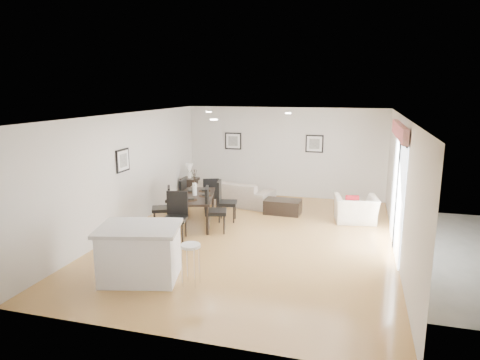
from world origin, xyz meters
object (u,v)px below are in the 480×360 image
(side_table, at_px, (190,188))
(kitchen_island, at_px, (140,252))
(dining_chair_wfar, at_px, (179,196))
(coffee_table, at_px, (283,207))
(dining_chair_wnear, at_px, (165,205))
(dining_chair_efar, at_px, (224,199))
(dining_table, at_px, (195,198))
(dining_chair_foot, at_px, (211,193))
(sofa, at_px, (233,192))
(dining_chair_head, at_px, (176,213))
(bar_stool, at_px, (191,250))
(armchair, at_px, (356,209))
(dining_chair_enear, at_px, (212,207))

(side_table, height_order, kitchen_island, kitchen_island)
(dining_chair_wfar, relative_size, coffee_table, 1.05)
(dining_chair_wnear, distance_m, dining_chair_wfar, 0.83)
(dining_chair_efar, height_order, side_table, dining_chair_efar)
(dining_table, relative_size, dining_chair_foot, 2.02)
(coffee_table, bearing_deg, side_table, 165.70)
(side_table, bearing_deg, dining_table, -64.95)
(sofa, bearing_deg, dining_chair_wfar, 71.61)
(sofa, distance_m, dining_chair_wfar, 1.89)
(dining_chair_wfar, distance_m, dining_chair_foot, 0.90)
(dining_chair_head, distance_m, bar_stool, 2.41)
(armchair, xyz_separation_m, bar_stool, (-2.60, -4.33, 0.29))
(dining_chair_wfar, height_order, dining_chair_enear, dining_chair_enear)
(dining_table, height_order, dining_chair_enear, dining_chair_enear)
(dining_chair_wnear, xyz_separation_m, dining_chair_efar, (1.21, 0.81, 0.03))
(dining_chair_wfar, height_order, dining_chair_efar, dining_chair_efar)
(armchair, xyz_separation_m, dining_chair_efar, (-3.17, -0.77, 0.24))
(dining_chair_wfar, bearing_deg, dining_chair_head, 16.69)
(dining_chair_enear, relative_size, side_table, 1.71)
(dining_chair_head, height_order, bar_stool, dining_chair_head)
(sofa, height_order, dining_chair_foot, dining_chair_foot)
(dining_chair_efar, bearing_deg, dining_chair_foot, 30.42)
(sofa, distance_m, dining_chair_foot, 1.05)
(side_table, relative_size, bar_stool, 0.85)
(armchair, distance_m, bar_stool, 5.06)
(dining_chair_wnear, bearing_deg, dining_table, 97.86)
(coffee_table, relative_size, bar_stool, 1.30)
(kitchen_island, bearing_deg, dining_chair_enear, 68.22)
(dining_table, xyz_separation_m, dining_chair_wfar, (-0.60, 0.44, -0.09))
(dining_chair_enear, xyz_separation_m, coffee_table, (1.31, 1.88, -0.40))
(dining_chair_foot, bearing_deg, side_table, -70.83)
(dining_chair_enear, xyz_separation_m, dining_chair_foot, (-0.57, 1.53, -0.07))
(dining_chair_enear, bearing_deg, dining_chair_foot, 4.31)
(dining_chair_wfar, bearing_deg, dining_chair_wnear, -5.34)
(dining_chair_head, bearing_deg, dining_chair_wfar, 100.69)
(dining_table, relative_size, dining_chair_efar, 1.85)
(armchair, relative_size, side_table, 1.63)
(dining_chair_efar, bearing_deg, side_table, 31.16)
(side_table, bearing_deg, dining_chair_efar, -48.38)
(sofa, relative_size, dining_chair_wfar, 2.35)
(dining_chair_foot, bearing_deg, dining_chair_wnear, 43.48)
(dining_chair_efar, height_order, bar_stool, dining_chair_efar)
(dining_chair_foot, height_order, coffee_table, dining_chair_foot)
(dining_chair_head, bearing_deg, dining_chair_foot, 78.00)
(dining_chair_foot, bearing_deg, dining_chair_enear, 87.59)
(dining_chair_head, distance_m, kitchen_island, 2.11)
(sofa, bearing_deg, kitchen_island, 100.70)
(dining_table, height_order, coffee_table, dining_table)
(armchair, bearing_deg, side_table, -22.08)
(dining_chair_efar, bearing_deg, dining_chair_wfar, 78.44)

